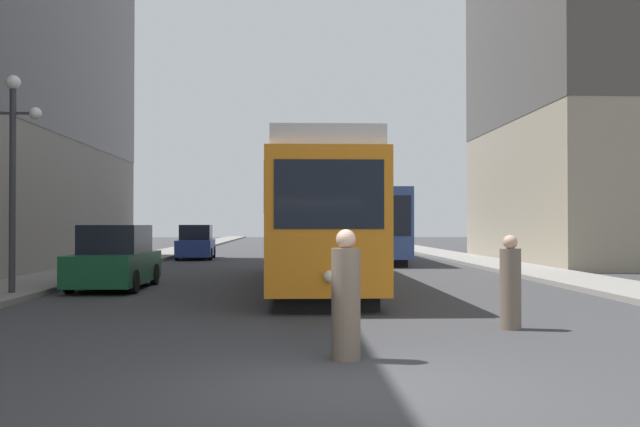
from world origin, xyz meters
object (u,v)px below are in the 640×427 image
(pedestrian_crossing_near, at_px, (346,299))
(pedestrian_crossing_far, at_px, (510,285))
(lamp_post_left_near, at_px, (13,149))
(parked_car_left_near, at_px, (115,259))
(streetcar, at_px, (316,216))
(parked_car_left_mid, at_px, (196,243))
(transit_bus, at_px, (370,222))

(pedestrian_crossing_near, relative_size, pedestrian_crossing_far, 1.07)
(pedestrian_crossing_near, height_order, lamp_post_left_near, lamp_post_left_near)
(parked_car_left_near, xyz_separation_m, lamp_post_left_near, (-1.90, -2.72, 2.86))
(pedestrian_crossing_near, xyz_separation_m, lamp_post_left_near, (-7.64, 8.67, 2.88))
(streetcar, bearing_deg, pedestrian_crossing_far, -71.94)
(streetcar, height_order, pedestrian_crossing_near, streetcar)
(parked_car_left_mid, xyz_separation_m, pedestrian_crossing_far, (8.84, -27.00, -0.08))
(transit_bus, bearing_deg, streetcar, -101.29)
(parked_car_left_near, height_order, parked_car_left_mid, same)
(parked_car_left_near, height_order, pedestrian_crossing_far, parked_car_left_near)
(pedestrian_crossing_near, bearing_deg, lamp_post_left_near, -162.48)
(pedestrian_crossing_near, bearing_deg, parked_car_left_near, -177.13)
(parked_car_left_mid, height_order, lamp_post_left_near, lamp_post_left_near)
(parked_car_left_mid, distance_m, pedestrian_crossing_near, 30.36)
(streetcar, height_order, parked_car_left_near, streetcar)
(transit_bus, distance_m, lamp_post_left_near, 21.63)
(parked_car_left_near, bearing_deg, streetcar, 8.86)
(streetcar, distance_m, pedestrian_crossing_near, 12.30)
(parked_car_left_near, relative_size, lamp_post_left_near, 0.85)
(lamp_post_left_near, bearing_deg, parked_car_left_mid, 84.87)
(streetcar, bearing_deg, lamp_post_left_near, -155.09)
(parked_car_left_near, xyz_separation_m, pedestrian_crossing_far, (8.84, -8.58, -0.07))
(pedestrian_crossing_far, bearing_deg, streetcar, 101.77)
(streetcar, height_order, pedestrian_crossing_far, streetcar)
(pedestrian_crossing_near, xyz_separation_m, pedestrian_crossing_far, (3.10, 2.81, -0.06))
(parked_car_left_near, bearing_deg, parked_car_left_mid, 90.57)
(streetcar, xyz_separation_m, parked_car_left_near, (-5.76, -0.84, -1.26))
(transit_bus, xyz_separation_m, pedestrian_crossing_near, (-3.31, -27.25, -1.12))
(streetcar, relative_size, parked_car_left_mid, 3.21)
(parked_car_left_mid, distance_m, lamp_post_left_near, 21.42)
(parked_car_left_mid, height_order, pedestrian_crossing_far, parked_car_left_mid)
(streetcar, relative_size, pedestrian_crossing_near, 8.52)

